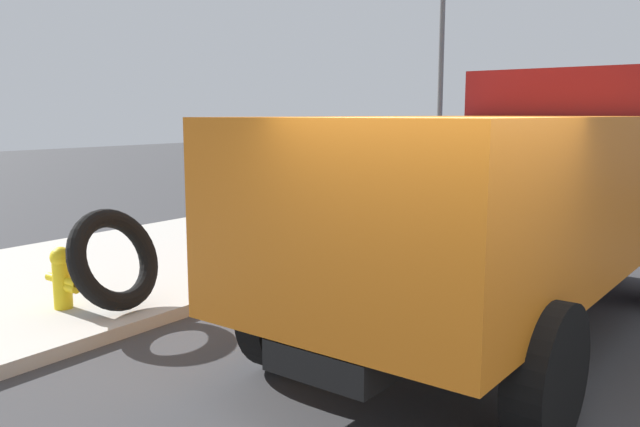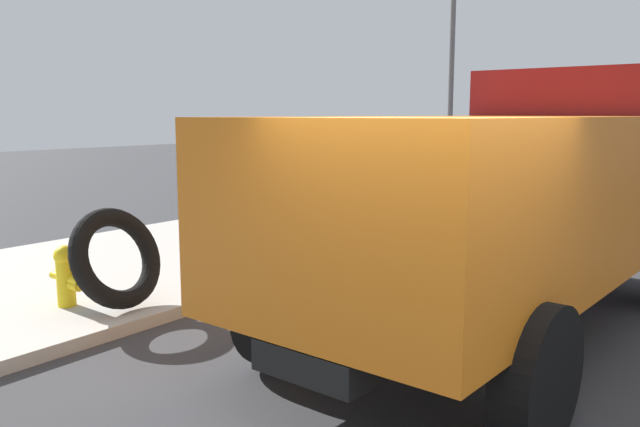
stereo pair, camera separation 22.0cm
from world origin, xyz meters
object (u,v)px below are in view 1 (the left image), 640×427
at_px(loose_tire, 114,259).
at_px(street_light_pole, 440,87).
at_px(stop_sign, 221,171).
at_px(fire_hydrant, 62,276).
at_px(dump_truck_orange, 515,187).

xyz_separation_m(loose_tire, street_light_pole, (8.54, -0.07, 2.25)).
bearing_deg(loose_tire, street_light_pole, -0.46).
xyz_separation_m(loose_tire, stop_sign, (1.88, 0.08, 0.89)).
xyz_separation_m(fire_hydrant, dump_truck_orange, (2.87, -4.36, 1.07)).
distance_m(fire_hydrant, loose_tire, 0.68).
height_order(loose_tire, stop_sign, stop_sign).
height_order(fire_hydrant, dump_truck_orange, dump_truck_orange).
distance_m(loose_tire, dump_truck_orange, 4.65).
height_order(fire_hydrant, street_light_pole, street_light_pole).
xyz_separation_m(dump_truck_orange, street_light_pole, (5.99, 3.73, 1.40)).
xyz_separation_m(stop_sign, dump_truck_orange, (0.67, -3.88, -0.04)).
height_order(fire_hydrant, stop_sign, stop_sign).
bearing_deg(loose_tire, fire_hydrant, 119.37).
bearing_deg(stop_sign, street_light_pole, -1.29).
bearing_deg(dump_truck_orange, loose_tire, 123.88).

